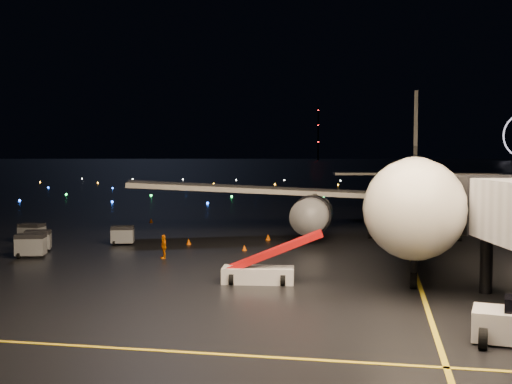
% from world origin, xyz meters
% --- Properties ---
extents(ground, '(2000.00, 2000.00, 0.00)m').
position_xyz_m(ground, '(0.00, 300.00, 0.00)').
color(ground, black).
rests_on(ground, ground).
extents(lane_centre, '(0.25, 80.00, 0.02)m').
position_xyz_m(lane_centre, '(12.00, 15.00, 0.01)').
color(lane_centre, gold).
rests_on(lane_centre, ground).
extents(lane_cross, '(60.00, 0.25, 0.02)m').
position_xyz_m(lane_cross, '(-5.00, -10.00, 0.01)').
color(lane_cross, gold).
rests_on(lane_cross, ground).
extents(airliner, '(58.29, 55.69, 15.68)m').
position_xyz_m(airliner, '(12.98, 27.90, 7.84)').
color(airliner, silver).
rests_on(airliner, ground).
extents(belt_loader, '(6.46, 2.39, 3.06)m').
position_xyz_m(belt_loader, '(2.46, 3.88, 1.53)').
color(belt_loader, silver).
rests_on(belt_loader, ground).
extents(crew_c, '(0.93, 1.12, 1.80)m').
position_xyz_m(crew_c, '(-6.06, 11.38, 0.90)').
color(crew_c, orange).
rests_on(crew_c, ground).
extents(safety_cone_0, '(0.44, 0.44, 0.46)m').
position_xyz_m(safety_cone_0, '(-0.97, 16.42, 0.23)').
color(safety_cone_0, '#F45902').
rests_on(safety_cone_0, ground).
extents(safety_cone_1, '(0.63, 0.63, 0.55)m').
position_xyz_m(safety_cone_1, '(-0.15, 22.96, 0.28)').
color(safety_cone_1, '#F45902').
rests_on(safety_cone_1, ground).
extents(safety_cone_2, '(0.52, 0.52, 0.50)m').
position_xyz_m(safety_cone_2, '(-6.37, 18.87, 0.25)').
color(safety_cone_2, '#F45902').
rests_on(safety_cone_2, ground).
extents(safety_cone_3, '(0.60, 0.60, 0.52)m').
position_xyz_m(safety_cone_3, '(-15.58, 34.89, 0.26)').
color(safety_cone_3, '#F45902').
rests_on(safety_cone_3, ground).
extents(radio_mast, '(1.80, 1.80, 64.00)m').
position_xyz_m(radio_mast, '(-60.00, 740.00, 32.00)').
color(radio_mast, black).
rests_on(radio_mast, ground).
extents(taxiway_lights, '(164.00, 92.00, 0.36)m').
position_xyz_m(taxiway_lights, '(0.00, 106.00, 0.18)').
color(taxiway_lights, black).
rests_on(taxiway_lights, ground).
extents(baggage_cart_0, '(2.40, 1.97, 1.77)m').
position_xyz_m(baggage_cart_0, '(-16.08, 10.13, 0.89)').
color(baggage_cart_0, gray).
rests_on(baggage_cart_0, ground).
extents(baggage_cart_1, '(2.16, 1.77, 1.59)m').
position_xyz_m(baggage_cart_1, '(-11.91, 17.75, 0.79)').
color(baggage_cart_1, gray).
rests_on(baggage_cart_1, ground).
extents(baggage_cart_2, '(2.34, 2.00, 1.67)m').
position_xyz_m(baggage_cart_2, '(-17.14, 13.04, 0.84)').
color(baggage_cart_2, gray).
rests_on(baggage_cart_2, ground).
extents(baggage_cart_3, '(2.03, 1.45, 1.69)m').
position_xyz_m(baggage_cart_3, '(-20.16, 17.35, 0.85)').
color(baggage_cart_3, gray).
rests_on(baggage_cart_3, ground).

